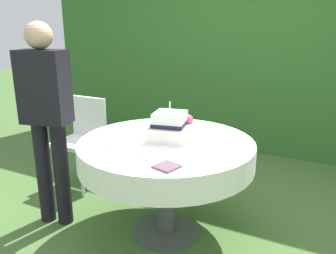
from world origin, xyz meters
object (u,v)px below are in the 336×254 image
Objects in this scene: napkin_stack at (167,167)px; garden_chair at (83,133)px; wedding_cake at (170,127)px; standing_person at (47,113)px; serving_plate_near at (110,142)px; serving_plate_far at (149,157)px; cake_table at (166,154)px.

garden_chair reaches higher than napkin_stack.
garden_chair is (-1.14, 0.34, -0.31)m from wedding_cake.
serving_plate_near is at bearing 5.26° from standing_person.
wedding_cake is 0.41m from serving_plate_far.
wedding_cake is 1.22m from garden_chair.
serving_plate_near reaches higher than cake_table.
wedding_cake is 0.45m from serving_plate_near.
cake_table is at bearing -101.13° from wedding_cake.
wedding_cake reaches higher than cake_table.
wedding_cake is at bearing 38.87° from serving_plate_near.
cake_table is at bearing -18.94° from garden_chair.
napkin_stack is at bearing -62.08° from cake_table.
serving_plate_far is 0.13× the size of garden_chair.
wedding_cake is 2.56× the size of napkin_stack.
napkin_stack is at bearing -31.25° from garden_chair.
serving_plate_near is (-0.34, -0.28, -0.09)m from wedding_cake.
serving_plate_far reaches higher than cake_table.
serving_plate_near is 0.06× the size of standing_person.
cake_table is 0.51m from napkin_stack.
napkin_stack is (0.23, -0.44, 0.11)m from cake_table.
napkin_stack is at bearing -20.39° from serving_plate_near.
serving_plate_near is at bearing 159.61° from napkin_stack.
serving_plate_far is 0.84× the size of napkin_stack.
garden_chair is at bearing 161.06° from cake_table.
standing_person is at bearing 171.86° from napkin_stack.
wedding_cake is (0.01, 0.05, 0.20)m from cake_table.
serving_plate_far is (0.05, -0.35, 0.11)m from cake_table.
wedding_cake is 0.21× the size of standing_person.
serving_plate_near and serving_plate_far have the same top height.
serving_plate_near is (-0.33, -0.23, 0.11)m from cake_table.
cake_table is at bearing 98.68° from serving_plate_far.
serving_plate_near is 0.60m from napkin_stack.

